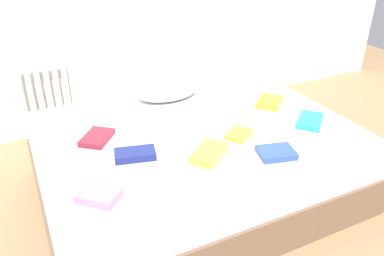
{
  "coord_description": "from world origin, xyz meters",
  "views": [
    {
      "loc": [
        -0.97,
        -1.95,
        1.68
      ],
      "look_at": [
        0.0,
        0.05,
        0.48
      ],
      "focal_mm": 36.04,
      "sensor_mm": 36.0,
      "label": 1
    }
  ],
  "objects_px": {
    "radiator": "(45,96)",
    "textbook_pink": "(99,195)",
    "textbook_orange": "(270,102)",
    "bed": "(195,161)",
    "pillow": "(167,91)",
    "textbook_yellow": "(239,134)",
    "textbook_navy": "(135,154)",
    "textbook_maroon": "(97,138)",
    "textbook_blue": "(276,153)",
    "textbook_white": "(151,125)",
    "textbook_lime": "(209,153)",
    "textbook_teal": "(310,121)"
  },
  "relations": [
    {
      "from": "bed",
      "to": "pillow",
      "type": "height_order",
      "value": "pillow"
    },
    {
      "from": "radiator",
      "to": "textbook_teal",
      "type": "xyz_separation_m",
      "value": [
        1.5,
        -1.46,
        0.11
      ]
    },
    {
      "from": "textbook_teal",
      "to": "textbook_lime",
      "type": "relative_size",
      "value": 0.98
    },
    {
      "from": "textbook_navy",
      "to": "bed",
      "type": "bearing_deg",
      "value": 32.66
    },
    {
      "from": "textbook_yellow",
      "to": "textbook_lime",
      "type": "distance_m",
      "value": 0.3
    },
    {
      "from": "textbook_blue",
      "to": "textbook_lime",
      "type": "bearing_deg",
      "value": 169.85
    },
    {
      "from": "radiator",
      "to": "textbook_pink",
      "type": "height_order",
      "value": "radiator"
    },
    {
      "from": "textbook_blue",
      "to": "textbook_maroon",
      "type": "bearing_deg",
      "value": 158.97
    },
    {
      "from": "bed",
      "to": "textbook_pink",
      "type": "distance_m",
      "value": 0.9
    },
    {
      "from": "textbook_yellow",
      "to": "textbook_blue",
      "type": "xyz_separation_m",
      "value": [
        0.07,
        -0.28,
        0.01
      ]
    },
    {
      "from": "bed",
      "to": "textbook_maroon",
      "type": "distance_m",
      "value": 0.68
    },
    {
      "from": "bed",
      "to": "textbook_lime",
      "type": "distance_m",
      "value": 0.44
    },
    {
      "from": "radiator",
      "to": "textbook_pink",
      "type": "distance_m",
      "value": 1.64
    },
    {
      "from": "pillow",
      "to": "textbook_lime",
      "type": "relative_size",
      "value": 1.9
    },
    {
      "from": "textbook_navy",
      "to": "textbook_pink",
      "type": "bearing_deg",
      "value": -121.33
    },
    {
      "from": "textbook_lime",
      "to": "textbook_maroon",
      "type": "bearing_deg",
      "value": 100.91
    },
    {
      "from": "textbook_blue",
      "to": "textbook_pink",
      "type": "bearing_deg",
      "value": -168.89
    },
    {
      "from": "radiator",
      "to": "textbook_yellow",
      "type": "bearing_deg",
      "value": -54.92
    },
    {
      "from": "textbook_lime",
      "to": "textbook_white",
      "type": "bearing_deg",
      "value": 72.99
    },
    {
      "from": "radiator",
      "to": "bed",
      "type": "bearing_deg",
      "value": -56.73
    },
    {
      "from": "bed",
      "to": "textbook_teal",
      "type": "xyz_separation_m",
      "value": [
        0.72,
        -0.26,
        0.27
      ]
    },
    {
      "from": "textbook_white",
      "to": "textbook_orange",
      "type": "bearing_deg",
      "value": -13.58
    },
    {
      "from": "textbook_navy",
      "to": "textbook_teal",
      "type": "height_order",
      "value": "textbook_navy"
    },
    {
      "from": "textbook_yellow",
      "to": "textbook_blue",
      "type": "distance_m",
      "value": 0.29
    },
    {
      "from": "textbook_orange",
      "to": "bed",
      "type": "bearing_deg",
      "value": 147.57
    },
    {
      "from": "textbook_maroon",
      "to": "textbook_teal",
      "type": "bearing_deg",
      "value": -68.15
    },
    {
      "from": "textbook_navy",
      "to": "textbook_maroon",
      "type": "relative_size",
      "value": 1.05
    },
    {
      "from": "textbook_pink",
      "to": "textbook_blue",
      "type": "relative_size",
      "value": 0.95
    },
    {
      "from": "textbook_navy",
      "to": "pillow",
      "type": "bearing_deg",
      "value": 68.29
    },
    {
      "from": "radiator",
      "to": "textbook_pink",
      "type": "xyz_separation_m",
      "value": [
        0.05,
        -1.63,
        0.11
      ]
    },
    {
      "from": "radiator",
      "to": "pillow",
      "type": "xyz_separation_m",
      "value": [
        0.81,
        -0.67,
        0.15
      ]
    },
    {
      "from": "radiator",
      "to": "textbook_navy",
      "type": "bearing_deg",
      "value": -76.4
    },
    {
      "from": "radiator",
      "to": "textbook_navy",
      "type": "distance_m",
      "value": 1.4
    },
    {
      "from": "pillow",
      "to": "textbook_yellow",
      "type": "distance_m",
      "value": 0.75
    },
    {
      "from": "textbook_white",
      "to": "textbook_navy",
      "type": "bearing_deg",
      "value": -135.5
    },
    {
      "from": "textbook_pink",
      "to": "textbook_lime",
      "type": "distance_m",
      "value": 0.67
    },
    {
      "from": "radiator",
      "to": "textbook_blue",
      "type": "relative_size",
      "value": 2.89
    },
    {
      "from": "textbook_maroon",
      "to": "textbook_pink",
      "type": "xyz_separation_m",
      "value": [
        -0.13,
        -0.57,
        0.0
      ]
    },
    {
      "from": "textbook_teal",
      "to": "textbook_blue",
      "type": "relative_size",
      "value": 1.19
    },
    {
      "from": "radiator",
      "to": "textbook_teal",
      "type": "height_order",
      "value": "radiator"
    },
    {
      "from": "pillow",
      "to": "textbook_maroon",
      "type": "bearing_deg",
      "value": -147.93
    },
    {
      "from": "textbook_pink",
      "to": "textbook_blue",
      "type": "bearing_deg",
      "value": 40.27
    },
    {
      "from": "textbook_navy",
      "to": "textbook_blue",
      "type": "height_order",
      "value": "textbook_navy"
    },
    {
      "from": "textbook_lime",
      "to": "textbook_blue",
      "type": "distance_m",
      "value": 0.38
    },
    {
      "from": "textbook_pink",
      "to": "textbook_lime",
      "type": "bearing_deg",
      "value": 52.29
    },
    {
      "from": "textbook_navy",
      "to": "textbook_orange",
      "type": "xyz_separation_m",
      "value": [
        1.11,
        0.25,
        -0.0
      ]
    },
    {
      "from": "textbook_white",
      "to": "textbook_pink",
      "type": "xyz_separation_m",
      "value": [
        -0.48,
        -0.57,
        0.0
      ]
    },
    {
      "from": "textbook_teal",
      "to": "textbook_maroon",
      "type": "bearing_deg",
      "value": 122.21
    },
    {
      "from": "textbook_pink",
      "to": "textbook_navy",
      "type": "bearing_deg",
      "value": 88.48
    },
    {
      "from": "textbook_white",
      "to": "textbook_teal",
      "type": "xyz_separation_m",
      "value": [
        0.97,
        -0.4,
        -0.0
      ]
    }
  ]
}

